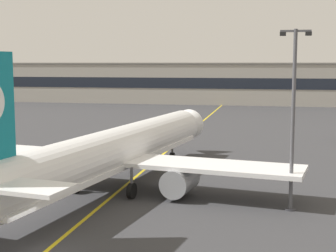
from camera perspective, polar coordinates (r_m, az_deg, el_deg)
taxiway_centreline at (r=58.24m, az=-1.22°, el=-3.74°), size 0.32×180.00×0.01m
airliner_foreground at (r=43.63m, az=-6.23°, el=-2.96°), size 32.36×41.39×11.65m
apron_lamp_post at (r=38.21m, az=13.95°, el=0.97°), size 2.24×0.90×13.43m
safety_cone_by_nose_gear at (r=59.06m, az=0.65°, el=-3.34°), size 0.44×0.44×0.55m
terminal_building at (r=137.66m, az=10.67°, el=4.74°), size 164.01×12.40×11.09m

